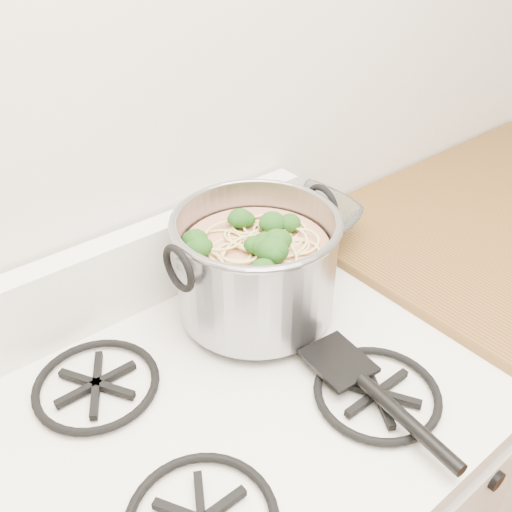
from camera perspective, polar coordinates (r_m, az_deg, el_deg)
name	(u,v)px	position (r m, az deg, el deg)	size (l,w,h in m)	color
counter_right	(483,348)	(1.78, 21.73, -8.56)	(1.00, 0.65, 0.92)	silver
stock_pot	(256,266)	(1.02, 0.00, -1.02)	(0.33, 0.30, 0.20)	gray
spatula	(338,358)	(0.97, 8.24, -10.06)	(0.29, 0.31, 0.02)	black
glass_bowl	(279,233)	(1.25, 2.29, 2.36)	(0.13, 0.13, 0.03)	white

